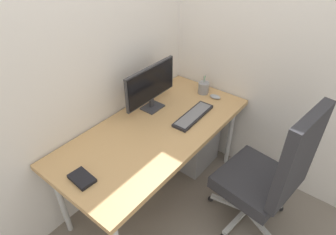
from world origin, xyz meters
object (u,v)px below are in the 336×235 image
at_px(keyboard, 193,116).
at_px(pen_holder, 203,88).
at_px(monitor, 151,85).
at_px(office_chair, 271,174).
at_px(mouse, 215,97).
at_px(filing_cabinet, 186,134).
at_px(notebook, 82,178).

height_order(keyboard, pen_holder, pen_holder).
distance_m(monitor, keyboard, 0.42).
xyz_separation_m(office_chair, keyboard, (0.05, 0.70, 0.17)).
relative_size(office_chair, mouse, 11.83).
height_order(monitor, pen_holder, monitor).
bearing_deg(office_chair, mouse, 60.25).
bearing_deg(mouse, filing_cabinet, 116.17).
distance_m(keyboard, mouse, 0.35).
height_order(filing_cabinet, monitor, monitor).
relative_size(monitor, keyboard, 1.28).
bearing_deg(monitor, filing_cabinet, -22.91).
distance_m(office_chair, filing_cabinet, 0.99).
xyz_separation_m(filing_cabinet, keyboard, (-0.22, -0.21, 0.44)).
height_order(office_chair, notebook, office_chair).
height_order(monitor, notebook, monitor).
bearing_deg(monitor, mouse, -36.66).
xyz_separation_m(office_chair, pen_holder, (0.42, 0.84, 0.21)).
distance_m(keyboard, pen_holder, 0.40).
bearing_deg(notebook, keyboard, -5.50).
xyz_separation_m(filing_cabinet, pen_holder, (0.14, -0.07, 0.48)).
relative_size(office_chair, pen_holder, 6.31).
distance_m(filing_cabinet, pen_holder, 0.50).
relative_size(keyboard, mouse, 4.40).
xyz_separation_m(keyboard, mouse, (0.35, 0.01, 0.00)).
xyz_separation_m(office_chair, filing_cabinet, (0.27, 0.91, -0.27)).
xyz_separation_m(filing_cabinet, monitor, (-0.33, 0.14, 0.64)).
distance_m(monitor, notebook, 0.91).
height_order(mouse, notebook, mouse).
bearing_deg(mouse, pen_holder, 77.73).
bearing_deg(notebook, office_chair, -39.00).
distance_m(filing_cabinet, monitor, 0.73).
bearing_deg(notebook, mouse, -2.61).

